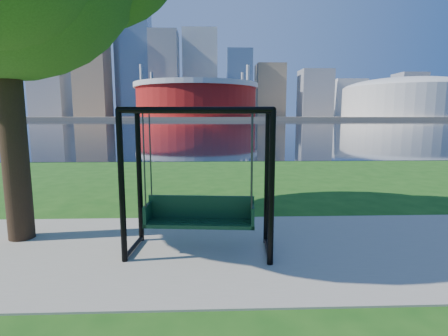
{
  "coord_description": "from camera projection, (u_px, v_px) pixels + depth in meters",
  "views": [
    {
      "loc": [
        -0.4,
        -6.54,
        2.41
      ],
      "look_at": [
        -0.15,
        0.0,
        1.44
      ],
      "focal_mm": 28.0,
      "sensor_mm": 36.0,
      "label": 1
    }
  ],
  "objects": [
    {
      "name": "ground",
      "position": [
        232.0,
        240.0,
        6.84
      ],
      "size": [
        900.0,
        900.0,
        0.0
      ],
      "primitive_type": "plane",
      "color": "#1E5114",
      "rests_on": "ground"
    },
    {
      "name": "path",
      "position": [
        233.0,
        249.0,
        6.34
      ],
      "size": [
        120.0,
        4.0,
        0.03
      ],
      "primitive_type": "cube",
      "color": "#9E937F",
      "rests_on": "ground"
    },
    {
      "name": "river",
      "position": [
        212.0,
        124.0,
        107.66
      ],
      "size": [
        900.0,
        180.0,
        0.02
      ],
      "primitive_type": "cube",
      "color": "black",
      "rests_on": "ground"
    },
    {
      "name": "far_bank",
      "position": [
        211.0,
        118.0,
        309.16
      ],
      "size": [
        900.0,
        228.0,
        2.0
      ],
      "primitive_type": "cube",
      "color": "#937F60",
      "rests_on": "ground"
    },
    {
      "name": "stadium",
      "position": [
        196.0,
        99.0,
        236.66
      ],
      "size": [
        83.0,
        83.0,
        32.0
      ],
      "color": "maroon",
      "rests_on": "far_bank"
    },
    {
      "name": "arena",
      "position": [
        406.0,
        97.0,
        241.84
      ],
      "size": [
        84.0,
        84.0,
        26.56
      ],
      "color": "beige",
      "rests_on": "far_bank"
    },
    {
      "name": "skyline",
      "position": [
        206.0,
        79.0,
        317.12
      ],
      "size": [
        392.0,
        66.0,
        96.5
      ],
      "color": "gray",
      "rests_on": "far_bank"
    },
    {
      "name": "swing",
      "position": [
        200.0,
        184.0,
        6.07
      ],
      "size": [
        2.58,
        1.3,
        2.56
      ],
      "rotation": [
        0.0,
        0.0,
        -0.09
      ],
      "color": "black",
      "rests_on": "ground"
    }
  ]
}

